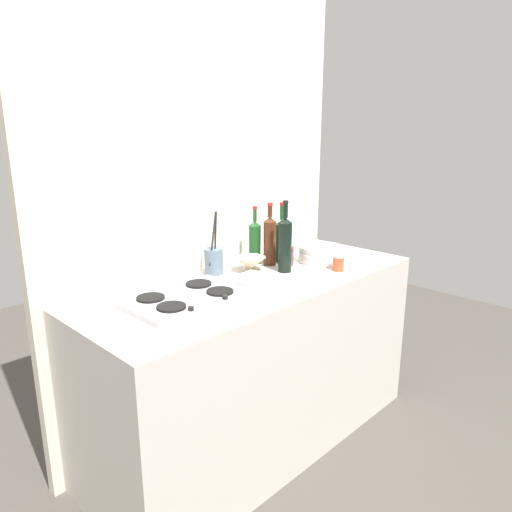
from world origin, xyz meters
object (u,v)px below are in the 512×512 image
object	(u,v)px
stovetop_hob	(186,298)
butter_dish	(249,280)
plate_stack	(321,254)
wine_bottle_leftmost	(255,241)
utensil_crock	(214,260)
wine_bottle_mid_left	(285,244)
mixing_bowl	(250,264)
wine_bottle_mid_right	(270,240)
condiment_jar_front	(338,263)
wine_bottle_rightmost	(282,239)
condiment_jar_rear	(287,256)

from	to	relation	value
stovetop_hob	butter_dish	bearing A→B (deg)	-7.50
plate_stack	wine_bottle_leftmost	distance (m)	0.37
wine_bottle_leftmost	utensil_crock	size ratio (longest dim) A/B	0.96
wine_bottle_mid_left	butter_dish	size ratio (longest dim) A/B	2.53
mixing_bowl	utensil_crock	size ratio (longest dim) A/B	0.49
plate_stack	butter_dish	world-z (taller)	plate_stack
wine_bottle_mid_left	utensil_crock	xyz separation A→B (m)	(-0.29, 0.23, -0.08)
stovetop_hob	wine_bottle_mid_right	size ratio (longest dim) A/B	1.53
utensil_crock	condiment_jar_front	world-z (taller)	utensil_crock
wine_bottle_mid_left	wine_bottle_rightmost	xyz separation A→B (m)	(0.13, 0.14, -0.02)
butter_dish	wine_bottle_rightmost	bearing A→B (deg)	21.63
wine_bottle_mid_left	butter_dish	bearing A→B (deg)	-174.64
plate_stack	stovetop_hob	bearing A→B (deg)	177.65
wine_bottle_mid_right	condiment_jar_front	bearing A→B (deg)	-63.19
wine_bottle_mid_left	butter_dish	xyz separation A→B (m)	(-0.28, -0.03, -0.12)
stovetop_hob	butter_dish	world-z (taller)	butter_dish
plate_stack	wine_bottle_mid_left	distance (m)	0.30
wine_bottle_mid_left	stovetop_hob	bearing A→B (deg)	178.34
butter_dish	condiment_jar_front	size ratio (longest dim) A/B	1.73
mixing_bowl	stovetop_hob	bearing A→B (deg)	-167.48
utensil_crock	wine_bottle_rightmost	bearing A→B (deg)	-11.91
plate_stack	butter_dish	bearing A→B (deg)	-179.23
stovetop_hob	mixing_bowl	xyz separation A→B (m)	(0.50, 0.11, 0.03)
utensil_crock	condiment_jar_front	size ratio (longest dim) A/B	3.90
plate_stack	wine_bottle_mid_left	world-z (taller)	wine_bottle_mid_left
wine_bottle_rightmost	mixing_bowl	xyz separation A→B (m)	(-0.26, -0.01, -0.08)
wine_bottle_leftmost	wine_bottle_mid_right	bearing A→B (deg)	-68.92
stovetop_hob	wine_bottle_rightmost	size ratio (longest dim) A/B	1.56
mixing_bowl	condiment_jar_rear	xyz separation A→B (m)	(0.22, -0.06, 0.01)
wine_bottle_mid_left	wine_bottle_rightmost	distance (m)	0.19
wine_bottle_mid_right	butter_dish	size ratio (longest dim) A/B	2.31
plate_stack	wine_bottle_rightmost	distance (m)	0.23
plate_stack	utensil_crock	xyz separation A→B (m)	(-0.57, 0.25, 0.03)
wine_bottle_mid_left	mixing_bowl	world-z (taller)	wine_bottle_mid_left
plate_stack	condiment_jar_rear	world-z (taller)	condiment_jar_rear
wine_bottle_rightmost	butter_dish	xyz separation A→B (m)	(-0.42, -0.17, -0.10)
stovetop_hob	plate_stack	distance (m)	0.91
wine_bottle_mid_left	condiment_jar_front	bearing A→B (deg)	-42.52
wine_bottle_mid_left	wine_bottle_rightmost	size ratio (longest dim) A/B	1.12
butter_dish	utensil_crock	world-z (taller)	utensil_crock
stovetop_hob	butter_dish	size ratio (longest dim) A/B	3.54
wine_bottle_mid_right	utensil_crock	xyz separation A→B (m)	(-0.33, 0.09, -0.07)
plate_stack	condiment_jar_front	bearing A→B (deg)	-113.52
wine_bottle_leftmost	butter_dish	world-z (taller)	wine_bottle_leftmost
butter_dish	mixing_bowl	bearing A→B (deg)	44.27
wine_bottle_mid_left	utensil_crock	distance (m)	0.37
wine_bottle_leftmost	condiment_jar_front	size ratio (longest dim) A/B	3.73
wine_bottle_mid_left	wine_bottle_rightmost	bearing A→B (deg)	46.13
wine_bottle_mid_left	wine_bottle_mid_right	size ratio (longest dim) A/B	1.09
wine_bottle_rightmost	plate_stack	bearing A→B (deg)	-46.91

